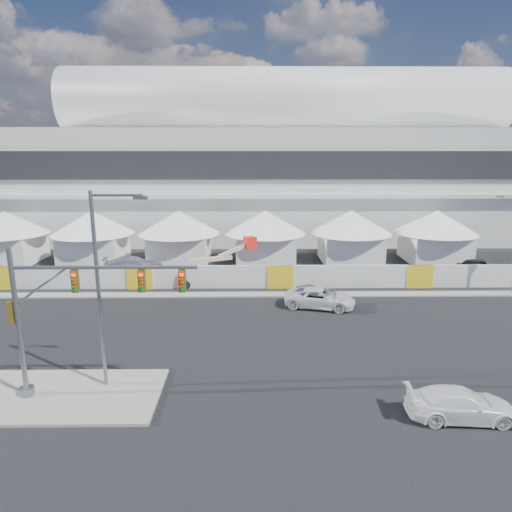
{
  "coord_description": "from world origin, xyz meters",
  "views": [
    {
      "loc": [
        3.42,
        -23.05,
        11.8
      ],
      "look_at": [
        3.85,
        10.0,
        3.91
      ],
      "focal_mm": 32.0,
      "sensor_mm": 36.0,
      "label": 1
    }
  ],
  "objects_px": {
    "streetlight_median": "(103,278)",
    "sedan_silver": "(311,293)",
    "pickup_near": "(461,404)",
    "lot_car_b": "(478,265)",
    "pickup_curb": "(320,298)",
    "traffic_mast": "(57,317)",
    "lot_car_c": "(134,265)",
    "boom_lift": "(205,273)"
  },
  "relations": [
    {
      "from": "sedan_silver",
      "to": "lot_car_c",
      "type": "relative_size",
      "value": 0.74
    },
    {
      "from": "lot_car_c",
      "to": "boom_lift",
      "type": "bearing_deg",
      "value": -129.43
    },
    {
      "from": "pickup_near",
      "to": "boom_lift",
      "type": "xyz_separation_m",
      "value": [
        -13.34,
        20.64,
        0.35
      ]
    },
    {
      "from": "pickup_curb",
      "to": "boom_lift",
      "type": "distance_m",
      "value": 11.06
    },
    {
      "from": "sedan_silver",
      "to": "pickup_near",
      "type": "bearing_deg",
      "value": 172.12
    },
    {
      "from": "sedan_silver",
      "to": "pickup_near",
      "type": "xyz_separation_m",
      "value": [
        4.56,
        -15.94,
        -0.01
      ]
    },
    {
      "from": "lot_car_b",
      "to": "traffic_mast",
      "type": "distance_m",
      "value": 38.35
    },
    {
      "from": "traffic_mast",
      "to": "lot_car_b",
      "type": "bearing_deg",
      "value": 35.83
    },
    {
      "from": "streetlight_median",
      "to": "sedan_silver",
      "type": "bearing_deg",
      "value": 47.7
    },
    {
      "from": "lot_car_c",
      "to": "traffic_mast",
      "type": "xyz_separation_m",
      "value": [
        2.24,
        -22.48,
        3.34
      ]
    },
    {
      "from": "pickup_curb",
      "to": "traffic_mast",
      "type": "xyz_separation_m",
      "value": [
        -14.2,
        -12.62,
        3.42
      ]
    },
    {
      "from": "lot_car_c",
      "to": "boom_lift",
      "type": "height_order",
      "value": "boom_lift"
    },
    {
      "from": "streetlight_median",
      "to": "boom_lift",
      "type": "xyz_separation_m",
      "value": [
        3.04,
        17.69,
        -4.7
      ]
    },
    {
      "from": "lot_car_b",
      "to": "boom_lift",
      "type": "xyz_separation_m",
      "value": [
        -26.01,
        -3.68,
        0.36
      ]
    },
    {
      "from": "pickup_near",
      "to": "traffic_mast",
      "type": "relative_size",
      "value": 0.54
    },
    {
      "from": "pickup_near",
      "to": "streetlight_median",
      "type": "relative_size",
      "value": 0.49
    },
    {
      "from": "lot_car_b",
      "to": "lot_car_c",
      "type": "distance_m",
      "value": 33.2
    },
    {
      "from": "pickup_curb",
      "to": "lot_car_b",
      "type": "relative_size",
      "value": 1.33
    },
    {
      "from": "pickup_near",
      "to": "sedan_silver",
      "type": "bearing_deg",
      "value": 19.25
    },
    {
      "from": "lot_car_b",
      "to": "boom_lift",
      "type": "relative_size",
      "value": 0.5
    },
    {
      "from": "pickup_near",
      "to": "boom_lift",
      "type": "relative_size",
      "value": 0.6
    },
    {
      "from": "pickup_curb",
      "to": "boom_lift",
      "type": "xyz_separation_m",
      "value": [
        -9.25,
        6.06,
        0.31
      ]
    },
    {
      "from": "streetlight_median",
      "to": "lot_car_b",
      "type": "bearing_deg",
      "value": 36.35
    },
    {
      "from": "sedan_silver",
      "to": "boom_lift",
      "type": "height_order",
      "value": "boom_lift"
    },
    {
      "from": "sedan_silver",
      "to": "pickup_near",
      "type": "distance_m",
      "value": 16.58
    },
    {
      "from": "boom_lift",
      "to": "pickup_near",
      "type": "bearing_deg",
      "value": -81.16
    },
    {
      "from": "pickup_curb",
      "to": "traffic_mast",
      "type": "relative_size",
      "value": 0.6
    },
    {
      "from": "streetlight_median",
      "to": "boom_lift",
      "type": "relative_size",
      "value": 1.23
    },
    {
      "from": "lot_car_c",
      "to": "boom_lift",
      "type": "relative_size",
      "value": 0.71
    },
    {
      "from": "pickup_near",
      "to": "lot_car_b",
      "type": "bearing_deg",
      "value": -24.22
    },
    {
      "from": "pickup_curb",
      "to": "pickup_near",
      "type": "height_order",
      "value": "pickup_curb"
    },
    {
      "from": "sedan_silver",
      "to": "traffic_mast",
      "type": "height_order",
      "value": "traffic_mast"
    },
    {
      "from": "sedan_silver",
      "to": "lot_car_b",
      "type": "relative_size",
      "value": 1.04
    },
    {
      "from": "pickup_near",
      "to": "traffic_mast",
      "type": "distance_m",
      "value": 18.72
    },
    {
      "from": "streetlight_median",
      "to": "pickup_near",
      "type": "bearing_deg",
      "value": -10.21
    },
    {
      "from": "lot_car_b",
      "to": "lot_car_c",
      "type": "bearing_deg",
      "value": 77.19
    },
    {
      "from": "pickup_curb",
      "to": "boom_lift",
      "type": "bearing_deg",
      "value": 71.11
    },
    {
      "from": "pickup_near",
      "to": "traffic_mast",
      "type": "bearing_deg",
      "value": 87.15
    },
    {
      "from": "pickup_near",
      "to": "lot_car_c",
      "type": "bearing_deg",
      "value": 43.32
    },
    {
      "from": "lot_car_b",
      "to": "streetlight_median",
      "type": "height_order",
      "value": "streetlight_median"
    },
    {
      "from": "lot_car_c",
      "to": "traffic_mast",
      "type": "bearing_deg",
      "value": 174.11
    },
    {
      "from": "pickup_near",
      "to": "lot_car_b",
      "type": "height_order",
      "value": "pickup_near"
    }
  ]
}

